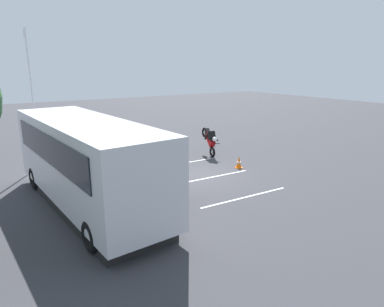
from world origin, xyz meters
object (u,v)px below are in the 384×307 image
Objects in this scene: spectator_far_left at (182,176)px; spectator_left at (168,172)px; stunt_motorcycle at (210,139)px; parked_motorcycle_silver at (136,178)px; spectator_centre at (156,165)px; flagpole at (33,101)px; tour_bus at (86,164)px; spectator_right at (152,162)px; traffic_cone at (239,162)px.

spectator_far_left is 0.80m from spectator_left.
spectator_far_left is at bearing -169.97° from spectator_left.
spectator_left is 0.87× the size of stunt_motorcycle.
spectator_far_left reaches higher than parked_motorcycle_silver.
spectator_left is 0.86× the size of parked_motorcycle_silver.
parked_motorcycle_silver is at bearing 49.04° from spectator_centre.
spectator_far_left is at bearing -155.89° from flagpole.
tour_bus is 3.10m from spectator_left.
tour_bus reaches higher than spectator_right.
stunt_motorcycle is at bearing -66.74° from tour_bus.
stunt_motorcycle is 3.20× the size of traffic_cone.
traffic_cone is (0.01, -5.70, -0.18)m from parked_motorcycle_silver.
spectator_centre is at bearing 96.53° from traffic_cone.
stunt_motorcycle is at bearing -64.72° from parked_motorcycle_silver.
spectator_right is (0.82, -0.24, -0.07)m from spectator_centre.
flagpole is at bearing 24.11° from spectator_far_left.
parked_motorcycle_silver is 3.26× the size of traffic_cone.
parked_motorcycle_silver is at bearing 105.60° from spectator_right.
tour_bus is at bearing 95.16° from traffic_cone.
flagpole is (6.47, 3.45, 2.29)m from spectator_centre.
spectator_centre is at bearing -87.25° from tour_bus.
spectator_right is at bearing 87.17° from traffic_cone.
stunt_motorcycle is at bearing -57.37° from spectator_centre.
spectator_centre is at bearing 122.63° from stunt_motorcycle.
flagpole is at bearing 55.25° from traffic_cone.
traffic_cone is at bearing -124.75° from flagpole.
parked_motorcycle_silver is 6.51m from stunt_motorcycle.
flagpole is (5.66, 3.69, 2.37)m from spectator_right.
spectator_left is at bearing 10.03° from spectator_far_left.
parked_motorcycle_silver is 1.02× the size of stunt_motorcycle.
spectator_left is at bearing -154.17° from parked_motorcycle_silver.
spectator_left is (0.78, 0.14, -0.04)m from spectator_far_left.
spectator_left reaches higher than stunt_motorcycle.
parked_motorcycle_silver is 7.15m from flagpole.
spectator_far_left is at bearing 179.36° from spectator_right.
traffic_cone is (1.50, -4.98, -0.75)m from spectator_left.
traffic_cone is at bearing -73.20° from spectator_left.
tour_bus is 14.64× the size of traffic_cone.
traffic_cone is at bearing 176.51° from stunt_motorcycle.
spectator_far_left is 9.26m from flagpole.
spectator_left is 8.52m from flagpole.
spectator_far_left is 7.11m from stunt_motorcycle.
spectator_right reaches higher than traffic_cone.
tour_bus is at bearing -175.00° from flagpole.
flagpole is at bearing 25.37° from parked_motorcycle_silver.
stunt_motorcycle is at bearing -109.89° from flagpole.
traffic_cone is at bearing -83.47° from spectator_centre.
flagpole reaches higher than parked_motorcycle_silver.
traffic_cone is at bearing -92.83° from spectator_right.
stunt_motorcycle is 0.29× the size of flagpole.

